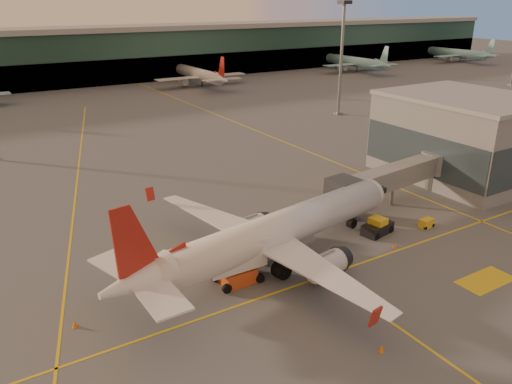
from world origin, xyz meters
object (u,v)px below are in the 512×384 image
main_airplane (272,234)px  catering_truck (235,259)px  pushback_tug (378,227)px  gpu_cart (427,223)px

main_airplane → catering_truck: main_airplane is taller
catering_truck → main_airplane: bearing=12.4°
pushback_tug → main_airplane: bearing=168.1°
catering_truck → gpu_cart: catering_truck is taller
main_airplane → pushback_tug: main_airplane is taller
gpu_cart → pushback_tug: (-6.36, 1.81, 0.30)m
main_airplane → catering_truck: (-4.84, -1.03, -0.98)m
gpu_cart → main_airplane: bearing=170.6°
main_airplane → gpu_cart: bearing=-15.1°
catering_truck → pushback_tug: catering_truck is taller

